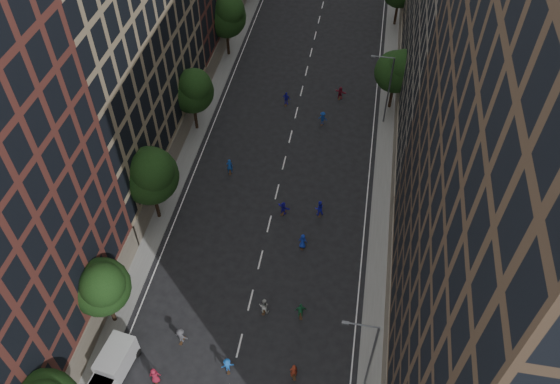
# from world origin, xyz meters

# --- Properties ---
(ground) EXTENTS (240.00, 240.00, 0.00)m
(ground) POSITION_xyz_m (0.00, 40.00, 0.00)
(ground) COLOR black
(ground) RESTS_ON ground
(sidewalk_left) EXTENTS (4.00, 105.00, 0.15)m
(sidewalk_left) POSITION_xyz_m (-12.00, 47.50, 0.07)
(sidewalk_left) COLOR slate
(sidewalk_left) RESTS_ON ground
(sidewalk_right) EXTENTS (4.00, 105.00, 0.15)m
(sidewalk_right) POSITION_xyz_m (12.00, 47.50, 0.07)
(sidewalk_right) COLOR slate
(sidewalk_right) RESTS_ON ground
(bldg_left_b) EXTENTS (14.00, 26.00, 34.00)m
(bldg_left_b) POSITION_xyz_m (-19.00, 35.00, 17.00)
(bldg_left_b) COLOR #8F7B5D
(bldg_left_b) RESTS_ON ground
(bldg_right_a) EXTENTS (14.00, 30.00, 36.00)m
(bldg_right_a) POSITION_xyz_m (19.00, 15.00, 18.00)
(bldg_right_a) COLOR #453325
(bldg_right_a) RESTS_ON ground
(bldg_right_b) EXTENTS (14.00, 28.00, 33.00)m
(bldg_right_b) POSITION_xyz_m (19.00, 44.00, 16.50)
(bldg_right_b) COLOR #645E52
(bldg_right_b) RESTS_ON ground
(tree_left_1) EXTENTS (4.80, 4.80, 8.21)m
(tree_left_1) POSITION_xyz_m (-11.02, 13.86, 5.55)
(tree_left_1) COLOR black
(tree_left_1) RESTS_ON ground
(tree_left_2) EXTENTS (5.60, 5.60, 9.45)m
(tree_left_2) POSITION_xyz_m (-10.99, 25.83, 6.36)
(tree_left_2) COLOR black
(tree_left_2) RESTS_ON ground
(tree_left_3) EXTENTS (5.00, 5.00, 8.58)m
(tree_left_3) POSITION_xyz_m (-11.02, 39.85, 5.82)
(tree_left_3) COLOR black
(tree_left_3) RESTS_ON ground
(tree_left_4) EXTENTS (5.40, 5.40, 9.08)m
(tree_left_4) POSITION_xyz_m (-11.00, 55.84, 6.10)
(tree_left_4) COLOR black
(tree_left_4) RESTS_ON ground
(tree_right_a) EXTENTS (5.00, 5.00, 8.39)m
(tree_right_a) POSITION_xyz_m (11.38, 47.85, 5.63)
(tree_right_a) COLOR black
(tree_right_a) RESTS_ON ground
(streetlamp_near) EXTENTS (2.64, 0.22, 9.06)m
(streetlamp_near) POSITION_xyz_m (10.37, 12.00, 5.17)
(streetlamp_near) COLOR #595B60
(streetlamp_near) RESTS_ON ground
(streetlamp_far) EXTENTS (2.64, 0.22, 9.06)m
(streetlamp_far) POSITION_xyz_m (10.37, 45.00, 5.17)
(streetlamp_far) COLOR #595B60
(streetlamp_far) RESTS_ON ground
(cargo_van) EXTENTS (2.80, 4.86, 2.46)m
(cargo_van) POSITION_xyz_m (-9.28, 9.58, 1.29)
(cargo_van) COLOR #BBBCBE
(cargo_van) RESTS_ON ground
(skater_3) EXTENTS (1.17, 0.95, 1.58)m
(skater_3) POSITION_xyz_m (-0.43, 11.25, 0.79)
(skater_3) COLOR blue
(skater_3) RESTS_ON ground
(skater_6) EXTENTS (1.02, 0.81, 1.81)m
(skater_6) POSITION_xyz_m (-5.87, 9.37, 0.91)
(skater_6) COLOR maroon
(skater_6) RESTS_ON ground
(skater_7) EXTENTS (0.76, 0.65, 1.78)m
(skater_7) POSITION_xyz_m (4.90, 11.66, 0.89)
(skater_7) COLOR maroon
(skater_7) RESTS_ON ground
(skater_8) EXTENTS (0.91, 0.74, 1.77)m
(skater_8) POSITION_xyz_m (1.43, 17.08, 0.89)
(skater_8) COLOR silver
(skater_8) RESTS_ON ground
(skater_9) EXTENTS (1.21, 0.83, 1.72)m
(skater_9) POSITION_xyz_m (-4.85, 13.08, 0.86)
(skater_9) COLOR #444449
(skater_9) RESTS_ON ground
(skater_10) EXTENTS (1.11, 0.64, 1.78)m
(skater_10) POSITION_xyz_m (4.66, 17.19, 0.89)
(skater_10) COLOR #1D6339
(skater_10) RESTS_ON ground
(skater_11) EXTENTS (1.49, 0.98, 1.54)m
(skater_11) POSITION_xyz_m (1.17, 28.63, 0.77)
(skater_11) COLOR #1E16B5
(skater_11) RESTS_ON ground
(skater_12) EXTENTS (0.89, 0.61, 1.74)m
(skater_12) POSITION_xyz_m (3.73, 24.69, 0.87)
(skater_12) COLOR navy
(skater_12) RESTS_ON ground
(skater_13) EXTENTS (0.76, 0.56, 1.90)m
(skater_13) POSITION_xyz_m (-5.58, 33.43, 0.95)
(skater_13) COLOR #1546AD
(skater_13) RESTS_ON ground
(skater_14) EXTENTS (1.06, 0.93, 1.85)m
(skater_14) POSITION_xyz_m (4.77, 29.11, 0.92)
(skater_14) COLOR #1718BB
(skater_14) RESTS_ON ground
(skater_15) EXTENTS (1.18, 0.80, 1.69)m
(skater_15) POSITION_xyz_m (3.40, 43.42, 0.85)
(skater_15) COLOR navy
(skater_15) RESTS_ON ground
(skater_16) EXTENTS (1.10, 0.63, 1.77)m
(skater_16) POSITION_xyz_m (-1.48, 46.36, 0.89)
(skater_16) COLOR #1B17BD
(skater_16) RESTS_ON ground
(skater_17) EXTENTS (1.60, 0.94, 1.65)m
(skater_17) POSITION_xyz_m (4.98, 48.77, 0.82)
(skater_17) COLOR maroon
(skater_17) RESTS_ON ground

